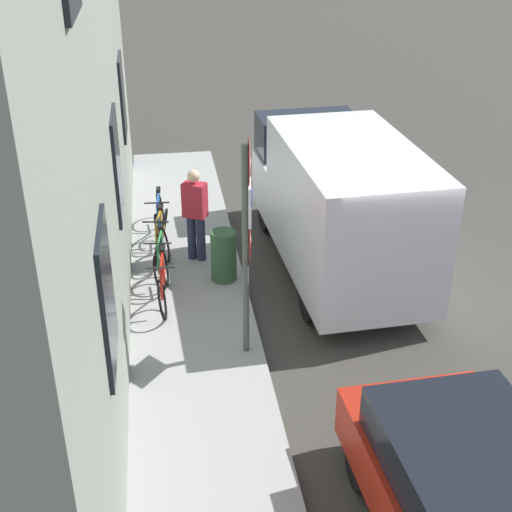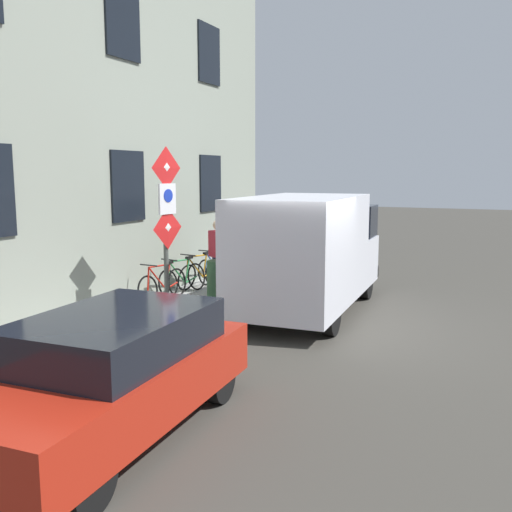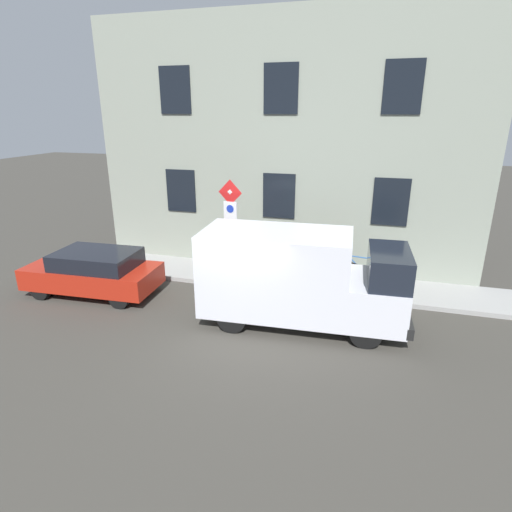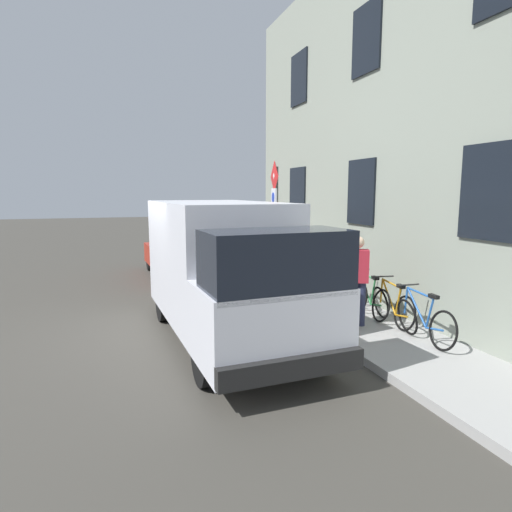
{
  "view_description": "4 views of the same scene",
  "coord_description": "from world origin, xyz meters",
  "px_view_note": "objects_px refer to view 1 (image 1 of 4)",
  "views": [
    {
      "loc": [
        3.64,
        9.55,
        6.24
      ],
      "look_at": [
        2.27,
        0.23,
        1.21
      ],
      "focal_mm": 49.52,
      "sensor_mm": 36.0,
      "label": 1
    },
    {
      "loc": [
        -3.33,
        9.92,
        2.97
      ],
      "look_at": [
        1.75,
        -1.16,
        1.17
      ],
      "focal_mm": 39.77,
      "sensor_mm": 36.0,
      "label": 2
    },
    {
      "loc": [
        -9.38,
        -3.06,
        5.39
      ],
      "look_at": [
        2.26,
        0.25,
        1.18
      ],
      "focal_mm": 29.3,
      "sensor_mm": 36.0,
      "label": 3
    },
    {
      "loc": [
        -1.37,
        -8.86,
        2.68
      ],
      "look_at": [
        1.38,
        -0.76,
        1.42
      ],
      "focal_mm": 30.44,
      "sensor_mm": 36.0,
      "label": 4
    }
  ],
  "objects_px": {
    "bicycle_blue": "(159,217)",
    "pedestrian": "(195,212)",
    "delivery_van": "(338,200)",
    "bicycle_green": "(162,257)",
    "sign_post_stacked": "(249,223)",
    "litter_bin": "(224,256)",
    "bicycle_orange": "(160,236)",
    "bicycle_red": "(163,281)"
  },
  "relations": [
    {
      "from": "delivery_van",
      "to": "bicycle_green",
      "type": "xyz_separation_m",
      "value": [
        3.1,
        0.11,
        -0.82
      ]
    },
    {
      "from": "pedestrian",
      "to": "litter_bin",
      "type": "bearing_deg",
      "value": -125.96
    },
    {
      "from": "delivery_van",
      "to": "bicycle_red",
      "type": "bearing_deg",
      "value": 104.03
    },
    {
      "from": "sign_post_stacked",
      "to": "litter_bin",
      "type": "bearing_deg",
      "value": -86.1
    },
    {
      "from": "litter_bin",
      "to": "delivery_van",
      "type": "bearing_deg",
      "value": -170.0
    },
    {
      "from": "bicycle_blue",
      "to": "bicycle_orange",
      "type": "distance_m",
      "value": 0.83
    },
    {
      "from": "delivery_van",
      "to": "bicycle_red",
      "type": "xyz_separation_m",
      "value": [
        3.1,
        0.94,
        -0.82
      ]
    },
    {
      "from": "bicycle_green",
      "to": "bicycle_red",
      "type": "height_order",
      "value": "same"
    },
    {
      "from": "pedestrian",
      "to": "bicycle_orange",
      "type": "bearing_deg",
      "value": 94.31
    },
    {
      "from": "sign_post_stacked",
      "to": "bicycle_orange",
      "type": "bearing_deg",
      "value": -69.67
    },
    {
      "from": "bicycle_blue",
      "to": "bicycle_red",
      "type": "distance_m",
      "value": 2.48
    },
    {
      "from": "litter_bin",
      "to": "bicycle_blue",
      "type": "bearing_deg",
      "value": -61.19
    },
    {
      "from": "sign_post_stacked",
      "to": "bicycle_orange",
      "type": "height_order",
      "value": "sign_post_stacked"
    },
    {
      "from": "sign_post_stacked",
      "to": "pedestrian",
      "type": "bearing_deg",
      "value": -79.36
    },
    {
      "from": "bicycle_blue",
      "to": "pedestrian",
      "type": "height_order",
      "value": "pedestrian"
    },
    {
      "from": "sign_post_stacked",
      "to": "pedestrian",
      "type": "distance_m",
      "value": 3.21
    },
    {
      "from": "bicycle_orange",
      "to": "sign_post_stacked",
      "type": "bearing_deg",
      "value": 28.86
    },
    {
      "from": "sign_post_stacked",
      "to": "delivery_van",
      "type": "distance_m",
      "value": 3.27
    },
    {
      "from": "delivery_van",
      "to": "litter_bin",
      "type": "xyz_separation_m",
      "value": [
        2.05,
        0.36,
        -0.74
      ]
    },
    {
      "from": "delivery_van",
      "to": "bicycle_green",
      "type": "distance_m",
      "value": 3.21
    },
    {
      "from": "bicycle_green",
      "to": "bicycle_blue",
      "type": "bearing_deg",
      "value": -173.23
    },
    {
      "from": "bicycle_red",
      "to": "pedestrian",
      "type": "distance_m",
      "value": 1.62
    },
    {
      "from": "bicycle_orange",
      "to": "bicycle_red",
      "type": "xyz_separation_m",
      "value": [
        -0.0,
        1.65,
        0.0
      ]
    },
    {
      "from": "delivery_van",
      "to": "pedestrian",
      "type": "height_order",
      "value": "delivery_van"
    },
    {
      "from": "delivery_van",
      "to": "bicycle_orange",
      "type": "bearing_deg",
      "value": 74.23
    },
    {
      "from": "pedestrian",
      "to": "bicycle_green",
      "type": "bearing_deg",
      "value": 158.33
    },
    {
      "from": "sign_post_stacked",
      "to": "pedestrian",
      "type": "height_order",
      "value": "sign_post_stacked"
    },
    {
      "from": "delivery_van",
      "to": "bicycle_green",
      "type": "relative_size",
      "value": 3.16
    },
    {
      "from": "bicycle_blue",
      "to": "bicycle_green",
      "type": "height_order",
      "value": "same"
    },
    {
      "from": "bicycle_blue",
      "to": "bicycle_red",
      "type": "bearing_deg",
      "value": 3.36
    },
    {
      "from": "bicycle_orange",
      "to": "bicycle_red",
      "type": "height_order",
      "value": "same"
    },
    {
      "from": "sign_post_stacked",
      "to": "bicycle_blue",
      "type": "relative_size",
      "value": 1.86
    },
    {
      "from": "bicycle_orange",
      "to": "pedestrian",
      "type": "bearing_deg",
      "value": 75.67
    },
    {
      "from": "pedestrian",
      "to": "litter_bin",
      "type": "relative_size",
      "value": 1.91
    },
    {
      "from": "pedestrian",
      "to": "delivery_van",
      "type": "bearing_deg",
      "value": -73.02
    },
    {
      "from": "sign_post_stacked",
      "to": "bicycle_red",
      "type": "xyz_separation_m",
      "value": [
        1.19,
        -1.56,
        -1.69
      ]
    },
    {
      "from": "bicycle_blue",
      "to": "litter_bin",
      "type": "distance_m",
      "value": 2.17
    },
    {
      "from": "sign_post_stacked",
      "to": "bicycle_green",
      "type": "height_order",
      "value": "sign_post_stacked"
    },
    {
      "from": "bicycle_red",
      "to": "pedestrian",
      "type": "height_order",
      "value": "pedestrian"
    },
    {
      "from": "bicycle_red",
      "to": "pedestrian",
      "type": "relative_size",
      "value": 1.0
    },
    {
      "from": "delivery_van",
      "to": "sign_post_stacked",
      "type": "bearing_deg",
      "value": 139.83
    },
    {
      "from": "pedestrian",
      "to": "bicycle_blue",
      "type": "bearing_deg",
      "value": 57.36
    }
  ]
}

